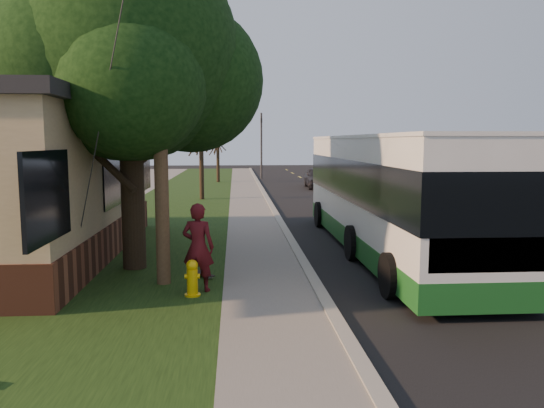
{
  "coord_description": "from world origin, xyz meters",
  "views": [
    {
      "loc": [
        -1.73,
        -10.43,
        3.16
      ],
      "look_at": [
        -0.75,
        3.48,
        1.5
      ],
      "focal_mm": 35.0,
      "sensor_mm": 36.0,
      "label": 1
    }
  ],
  "objects_px": {
    "utility_pole": "(158,70)",
    "bare_tree_near": "(201,160)",
    "fire_hydrant": "(192,278)",
    "traffic_signal": "(261,141)",
    "transit_bus": "(390,190)",
    "leafy_tree": "(131,56)",
    "dumpster": "(30,229)",
    "bare_tree_far": "(218,157)",
    "distant_car": "(319,177)",
    "skateboard_main": "(202,274)",
    "skateboarder": "(198,247)"
  },
  "relations": [
    {
      "from": "fire_hydrant",
      "to": "leafy_tree",
      "type": "bearing_deg",
      "value": 120.67
    },
    {
      "from": "bare_tree_far",
      "to": "skateboarder",
      "type": "height_order",
      "value": "bare_tree_far"
    },
    {
      "from": "traffic_signal",
      "to": "skateboarder",
      "type": "xyz_separation_m",
      "value": [
        -3.0,
        -33.63,
        -2.18
      ]
    },
    {
      "from": "bare_tree_far",
      "to": "transit_bus",
      "type": "bearing_deg",
      "value": -77.61
    },
    {
      "from": "utility_pole",
      "to": "transit_bus",
      "type": "bearing_deg",
      "value": 28.68
    },
    {
      "from": "traffic_signal",
      "to": "transit_bus",
      "type": "relative_size",
      "value": 0.45
    },
    {
      "from": "fire_hydrant",
      "to": "traffic_signal",
      "type": "distance_m",
      "value": 34.25
    },
    {
      "from": "leafy_tree",
      "to": "dumpster",
      "type": "height_order",
      "value": "leafy_tree"
    },
    {
      "from": "utility_pole",
      "to": "bare_tree_near",
      "type": "bearing_deg",
      "value": 90.66
    },
    {
      "from": "bare_tree_near",
      "to": "traffic_signal",
      "type": "distance_m",
      "value": 16.52
    },
    {
      "from": "distant_car",
      "to": "dumpster",
      "type": "bearing_deg",
      "value": -116.96
    },
    {
      "from": "bare_tree_near",
      "to": "distant_car",
      "type": "relative_size",
      "value": 1.02
    },
    {
      "from": "leafy_tree",
      "to": "skateboard_main",
      "type": "bearing_deg",
      "value": -32.97
    },
    {
      "from": "utility_pole",
      "to": "fire_hydrant",
      "type": "bearing_deg",
      "value": -54.62
    },
    {
      "from": "transit_bus",
      "to": "utility_pole",
      "type": "bearing_deg",
      "value": -151.32
    },
    {
      "from": "utility_pole",
      "to": "skateboard_main",
      "type": "xyz_separation_m",
      "value": [
        0.81,
        0.57,
        -4.51
      ]
    },
    {
      "from": "transit_bus",
      "to": "bare_tree_far",
      "type": "bearing_deg",
      "value": 102.39
    },
    {
      "from": "bare_tree_far",
      "to": "distant_car",
      "type": "distance_m",
      "value": 8.61
    },
    {
      "from": "transit_bus",
      "to": "dumpster",
      "type": "xyz_separation_m",
      "value": [
        -10.1,
        0.3,
        -1.05
      ]
    },
    {
      "from": "fire_hydrant",
      "to": "utility_pole",
      "type": "distance_m",
      "value": 4.37
    },
    {
      "from": "transit_bus",
      "to": "skateboarder",
      "type": "bearing_deg",
      "value": -142.99
    },
    {
      "from": "transit_bus",
      "to": "skateboard_main",
      "type": "xyz_separation_m",
      "value": [
        -5.16,
        -2.69,
        -1.64
      ]
    },
    {
      "from": "fire_hydrant",
      "to": "bare_tree_far",
      "type": "xyz_separation_m",
      "value": [
        -0.4,
        30.0,
        1.57
      ]
    },
    {
      "from": "utility_pole",
      "to": "traffic_signal",
      "type": "relative_size",
      "value": 1.65
    },
    {
      "from": "utility_pole",
      "to": "bare_tree_near",
      "type": "xyz_separation_m",
      "value": [
        -0.19,
        17.01,
        -2.48
      ]
    },
    {
      "from": "bare_tree_near",
      "to": "transit_bus",
      "type": "bearing_deg",
      "value": -65.87
    },
    {
      "from": "traffic_signal",
      "to": "skateboarder",
      "type": "bearing_deg",
      "value": -95.1
    },
    {
      "from": "utility_pole",
      "to": "bare_tree_far",
      "type": "bearing_deg",
      "value": 89.4
    },
    {
      "from": "utility_pole",
      "to": "bare_tree_far",
      "type": "xyz_separation_m",
      "value": [
        0.31,
        29.01,
        -2.63
      ]
    },
    {
      "from": "leafy_tree",
      "to": "skateboard_main",
      "type": "xyz_separation_m",
      "value": [
        1.67,
        -1.08,
        -5.04
      ]
    },
    {
      "from": "fire_hydrant",
      "to": "skateboard_main",
      "type": "distance_m",
      "value": 1.6
    },
    {
      "from": "utility_pole",
      "to": "traffic_signal",
      "type": "xyz_separation_m",
      "value": [
        3.81,
        33.01,
        -1.47
      ]
    },
    {
      "from": "skateboarder",
      "to": "fire_hydrant",
      "type": "bearing_deg",
      "value": 87.94
    },
    {
      "from": "leafy_tree",
      "to": "traffic_signal",
      "type": "relative_size",
      "value": 1.42
    },
    {
      "from": "leafy_tree",
      "to": "utility_pole",
      "type": "bearing_deg",
      "value": -62.4
    },
    {
      "from": "bare_tree_near",
      "to": "distant_car",
      "type": "xyz_separation_m",
      "value": [
        7.42,
        7.04,
        -1.43
      ]
    },
    {
      "from": "bare_tree_near",
      "to": "dumpster",
      "type": "xyz_separation_m",
      "value": [
        -3.94,
        -13.44,
        -1.43
      ]
    },
    {
      "from": "bare_tree_near",
      "to": "skateboarder",
      "type": "xyz_separation_m",
      "value": [
        1.0,
        -17.63,
        -1.16
      ]
    },
    {
      "from": "utility_pole",
      "to": "distant_car",
      "type": "xyz_separation_m",
      "value": [
        7.23,
        24.05,
        -3.91
      ]
    },
    {
      "from": "bare_tree_far",
      "to": "transit_bus",
      "type": "distance_m",
      "value": 26.36
    },
    {
      "from": "skateboard_main",
      "to": "dumpster",
      "type": "height_order",
      "value": "dumpster"
    },
    {
      "from": "fire_hydrant",
      "to": "leafy_tree",
      "type": "relative_size",
      "value": 0.09
    },
    {
      "from": "fire_hydrant",
      "to": "leafy_tree",
      "type": "distance_m",
      "value": 5.65
    },
    {
      "from": "utility_pole",
      "to": "transit_bus",
      "type": "height_order",
      "value": "utility_pole"
    },
    {
      "from": "bare_tree_near",
      "to": "skateboard_main",
      "type": "distance_m",
      "value": 16.59
    },
    {
      "from": "bare_tree_near",
      "to": "skateboard_main",
      "type": "height_order",
      "value": "bare_tree_near"
    },
    {
      "from": "fire_hydrant",
      "to": "distant_car",
      "type": "relative_size",
      "value": 0.17
    },
    {
      "from": "fire_hydrant",
      "to": "bare_tree_far",
      "type": "height_order",
      "value": "bare_tree_far"
    },
    {
      "from": "dumpster",
      "to": "skateboard_main",
      "type": "bearing_deg",
      "value": -31.21
    },
    {
      "from": "skateboard_main",
      "to": "bare_tree_near",
      "type": "bearing_deg",
      "value": 93.48
    }
  ]
}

